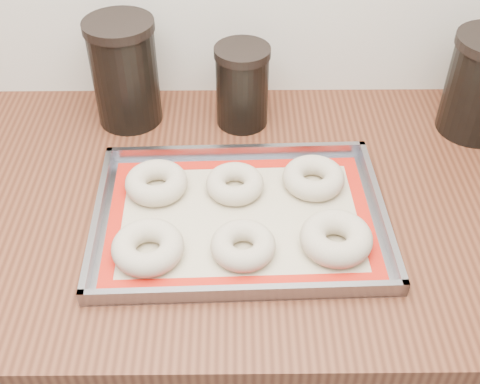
{
  "coord_description": "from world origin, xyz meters",
  "views": [
    {
      "loc": [
        -0.15,
        0.92,
        1.58
      ],
      "look_at": [
        -0.14,
        1.61,
        0.96
      ],
      "focal_mm": 45.0,
      "sensor_mm": 36.0,
      "label": 1
    }
  ],
  "objects_px": {
    "bagel_front_left": "(148,247)",
    "bagel_back_mid": "(235,184)",
    "canister_mid": "(242,86)",
    "bagel_front_right": "(336,238)",
    "baking_tray": "(240,217)",
    "bagel_back_right": "(314,178)",
    "canister_left": "(125,72)",
    "bagel_back_left": "(156,183)",
    "bagel_front_mid": "(243,245)"
  },
  "relations": [
    {
      "from": "bagel_front_left",
      "to": "bagel_back_mid",
      "type": "xyz_separation_m",
      "value": [
        0.13,
        0.14,
        -0.0
      ]
    },
    {
      "from": "canister_mid",
      "to": "bagel_front_right",
      "type": "bearing_deg",
      "value": -67.97
    },
    {
      "from": "baking_tray",
      "to": "bagel_back_mid",
      "type": "height_order",
      "value": "bagel_back_mid"
    },
    {
      "from": "bagel_back_mid",
      "to": "bagel_front_right",
      "type": "bearing_deg",
      "value": -40.52
    },
    {
      "from": "bagel_back_right",
      "to": "canister_left",
      "type": "distance_m",
      "value": 0.4
    },
    {
      "from": "bagel_back_left",
      "to": "canister_left",
      "type": "distance_m",
      "value": 0.24
    },
    {
      "from": "bagel_back_right",
      "to": "canister_left",
      "type": "xyz_separation_m",
      "value": [
        -0.33,
        0.21,
        0.08
      ]
    },
    {
      "from": "bagel_back_right",
      "to": "canister_left",
      "type": "bearing_deg",
      "value": 147.96
    },
    {
      "from": "bagel_front_right",
      "to": "canister_mid",
      "type": "bearing_deg",
      "value": 112.03
    },
    {
      "from": "bagel_front_mid",
      "to": "bagel_front_right",
      "type": "xyz_separation_m",
      "value": [
        0.14,
        0.01,
        0.0
      ]
    },
    {
      "from": "bagel_front_mid",
      "to": "canister_left",
      "type": "relative_size",
      "value": 0.48
    },
    {
      "from": "baking_tray",
      "to": "canister_left",
      "type": "relative_size",
      "value": 2.31
    },
    {
      "from": "bagel_front_mid",
      "to": "bagel_back_left",
      "type": "bearing_deg",
      "value": 134.94
    },
    {
      "from": "canister_left",
      "to": "canister_mid",
      "type": "distance_m",
      "value": 0.22
    },
    {
      "from": "bagel_back_mid",
      "to": "canister_mid",
      "type": "height_order",
      "value": "canister_mid"
    },
    {
      "from": "baking_tray",
      "to": "bagel_back_mid",
      "type": "xyz_separation_m",
      "value": [
        -0.01,
        0.06,
        0.01
      ]
    },
    {
      "from": "baking_tray",
      "to": "bagel_back_mid",
      "type": "relative_size",
      "value": 4.86
    },
    {
      "from": "baking_tray",
      "to": "bagel_back_mid",
      "type": "bearing_deg",
      "value": 97.1
    },
    {
      "from": "bagel_front_left",
      "to": "bagel_front_mid",
      "type": "relative_size",
      "value": 1.11
    },
    {
      "from": "bagel_back_right",
      "to": "bagel_front_mid",
      "type": "bearing_deg",
      "value": -128.1
    },
    {
      "from": "bagel_front_left",
      "to": "bagel_back_left",
      "type": "xyz_separation_m",
      "value": [
        -0.0,
        0.15,
        -0.0
      ]
    },
    {
      "from": "bagel_front_right",
      "to": "bagel_back_left",
      "type": "xyz_separation_m",
      "value": [
        -0.28,
        0.13,
        -0.0
      ]
    },
    {
      "from": "bagel_front_left",
      "to": "bagel_back_right",
      "type": "xyz_separation_m",
      "value": [
        0.26,
        0.16,
        -0.0
      ]
    },
    {
      "from": "canister_left",
      "to": "baking_tray",
      "type": "bearing_deg",
      "value": -53.75
    },
    {
      "from": "bagel_front_mid",
      "to": "canister_left",
      "type": "bearing_deg",
      "value": 120.55
    },
    {
      "from": "canister_left",
      "to": "canister_mid",
      "type": "relative_size",
      "value": 1.29
    },
    {
      "from": "bagel_front_left",
      "to": "bagel_back_left",
      "type": "distance_m",
      "value": 0.15
    },
    {
      "from": "canister_left",
      "to": "canister_mid",
      "type": "xyz_separation_m",
      "value": [
        0.22,
        -0.01,
        -0.02
      ]
    },
    {
      "from": "bagel_front_mid",
      "to": "canister_mid",
      "type": "xyz_separation_m",
      "value": [
        0.0,
        0.35,
        0.06
      ]
    },
    {
      "from": "bagel_front_right",
      "to": "bagel_back_left",
      "type": "distance_m",
      "value": 0.31
    },
    {
      "from": "bagel_front_mid",
      "to": "canister_left",
      "type": "xyz_separation_m",
      "value": [
        -0.21,
        0.36,
        0.08
      ]
    },
    {
      "from": "bagel_back_mid",
      "to": "canister_mid",
      "type": "bearing_deg",
      "value": 86.02
    },
    {
      "from": "bagel_front_mid",
      "to": "canister_mid",
      "type": "height_order",
      "value": "canister_mid"
    },
    {
      "from": "baking_tray",
      "to": "canister_mid",
      "type": "distance_m",
      "value": 0.28
    },
    {
      "from": "bagel_front_left",
      "to": "bagel_front_mid",
      "type": "xyz_separation_m",
      "value": [
        0.14,
        0.0,
        -0.0
      ]
    },
    {
      "from": "baking_tray",
      "to": "canister_mid",
      "type": "height_order",
      "value": "canister_mid"
    },
    {
      "from": "canister_left",
      "to": "bagel_back_right",
      "type": "bearing_deg",
      "value": -32.04
    },
    {
      "from": "baking_tray",
      "to": "canister_left",
      "type": "height_order",
      "value": "canister_left"
    },
    {
      "from": "bagel_front_mid",
      "to": "bagel_back_right",
      "type": "distance_m",
      "value": 0.2
    },
    {
      "from": "bagel_front_mid",
      "to": "bagel_front_right",
      "type": "height_order",
      "value": "bagel_front_right"
    },
    {
      "from": "bagel_back_mid",
      "to": "bagel_back_left",
      "type": "bearing_deg",
      "value": 179.04
    },
    {
      "from": "bagel_front_left",
      "to": "canister_mid",
      "type": "xyz_separation_m",
      "value": [
        0.14,
        0.35,
        0.06
      ]
    },
    {
      "from": "bagel_back_right",
      "to": "canister_mid",
      "type": "relative_size",
      "value": 0.66
    },
    {
      "from": "bagel_back_left",
      "to": "bagel_back_mid",
      "type": "bearing_deg",
      "value": -0.96
    },
    {
      "from": "bagel_front_right",
      "to": "canister_mid",
      "type": "xyz_separation_m",
      "value": [
        -0.14,
        0.34,
        0.06
      ]
    },
    {
      "from": "bagel_back_right",
      "to": "canister_mid",
      "type": "bearing_deg",
      "value": 120.91
    },
    {
      "from": "bagel_front_mid",
      "to": "bagel_back_left",
      "type": "relative_size",
      "value": 0.94
    },
    {
      "from": "bagel_back_mid",
      "to": "bagel_back_right",
      "type": "xyz_separation_m",
      "value": [
        0.13,
        0.01,
        0.0
      ]
    },
    {
      "from": "bagel_front_left",
      "to": "bagel_front_mid",
      "type": "distance_m",
      "value": 0.14
    },
    {
      "from": "bagel_front_left",
      "to": "canister_left",
      "type": "xyz_separation_m",
      "value": [
        -0.07,
        0.37,
        0.08
      ]
    }
  ]
}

